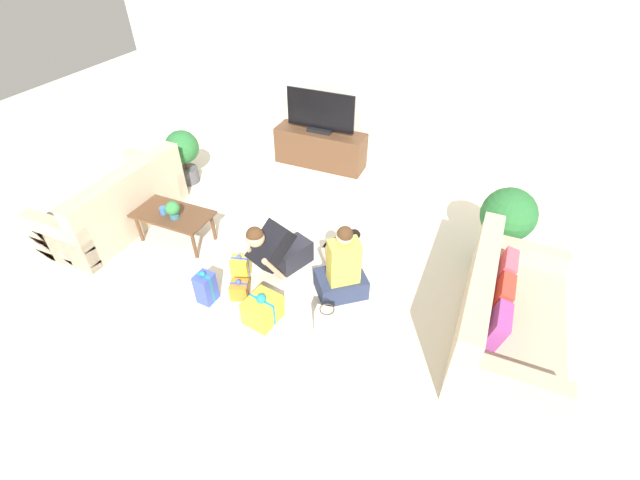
{
  "coord_description": "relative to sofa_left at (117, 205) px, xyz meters",
  "views": [
    {
      "loc": [
        1.85,
        -3.37,
        3.44
      ],
      "look_at": [
        0.39,
        0.02,
        0.45
      ],
      "focal_mm": 24.0,
      "sensor_mm": 36.0,
      "label": 1
    }
  ],
  "objects": [
    {
      "name": "mug",
      "position": [
        0.81,
        -0.02,
        0.16
      ],
      "size": [
        0.12,
        0.08,
        0.09
      ],
      "color": "#386BAD",
      "rests_on": "coffee_table"
    },
    {
      "name": "ground_plane",
      "position": [
        2.39,
        0.2,
        -0.3
      ],
      "size": [
        16.0,
        16.0,
        0.0
      ],
      "primitive_type": "plane",
      "color": "beige"
    },
    {
      "name": "gift_bag_a",
      "position": [
        3.24,
        -0.67,
        -0.1
      ],
      "size": [
        0.24,
        0.16,
        0.42
      ],
      "rotation": [
        0.0,
        0.0,
        0.16
      ],
      "color": "white",
      "rests_on": "ground_plane"
    },
    {
      "name": "tabletop_plant",
      "position": [
        0.99,
        -0.04,
        0.24
      ],
      "size": [
        0.17,
        0.17,
        0.22
      ],
      "color": "#336B84",
      "rests_on": "coffee_table"
    },
    {
      "name": "sofa_left",
      "position": [
        0.0,
        0.0,
        0.0
      ],
      "size": [
        0.9,
        1.81,
        0.84
      ],
      "rotation": [
        0.0,
        0.0,
        -1.57
      ],
      "color": "#C6B293",
      "rests_on": "ground_plane"
    },
    {
      "name": "coffee_table",
      "position": [
        0.9,
        0.02,
        0.07
      ],
      "size": [
        0.96,
        0.51,
        0.41
      ],
      "color": "brown",
      "rests_on": "ground_plane"
    },
    {
      "name": "gift_box_b",
      "position": [
        1.99,
        -0.24,
        -0.16
      ],
      "size": [
        0.23,
        0.21,
        0.32
      ],
      "rotation": [
        0.0,
        0.0,
        0.27
      ],
      "color": "yellow",
      "rests_on": "ground_plane"
    },
    {
      "name": "person_kneeling",
      "position": [
        2.35,
        -0.0,
        0.05
      ],
      "size": [
        0.58,
        0.83,
        0.79
      ],
      "rotation": [
        0.0,
        0.0,
        -0.38
      ],
      "color": "#23232D",
      "rests_on": "ground_plane"
    },
    {
      "name": "wall_back",
      "position": [
        2.39,
        2.83,
        1.0
      ],
      "size": [
        8.4,
        0.06,
        2.6
      ],
      "color": "beige",
      "rests_on": "ground_plane"
    },
    {
      "name": "potted_plant_corner_right",
      "position": [
        4.64,
        1.26,
        0.31
      ],
      "size": [
        0.62,
        0.62,
        0.95
      ],
      "color": "beige",
      "rests_on": "ground_plane"
    },
    {
      "name": "tv_console",
      "position": [
        1.79,
        2.54,
        -0.01
      ],
      "size": [
        1.44,
        0.43,
        0.58
      ],
      "color": "brown",
      "rests_on": "ground_plane"
    },
    {
      "name": "person_sitting",
      "position": [
        3.15,
        -0.03,
        0.03
      ],
      "size": [
        0.66,
        0.64,
        0.94
      ],
      "rotation": [
        0.0,
        0.0,
        3.82
      ],
      "color": "#283351",
      "rests_on": "ground_plane"
    },
    {
      "name": "dog",
      "position": [
        2.94,
        0.55,
        -0.07
      ],
      "size": [
        0.37,
        0.43,
        0.34
      ],
      "rotation": [
        0.0,
        0.0,
        2.46
      ],
      "color": "black",
      "rests_on": "ground_plane"
    },
    {
      "name": "gift_box_d",
      "position": [
        2.15,
        -0.52,
        -0.2
      ],
      "size": [
        0.23,
        0.22,
        0.25
      ],
      "rotation": [
        0.0,
        0.0,
        0.34
      ],
      "color": "orange",
      "rests_on": "ground_plane"
    },
    {
      "name": "potted_plant_corner_left",
      "position": [
        0.14,
        1.26,
        0.2
      ],
      "size": [
        0.48,
        0.48,
        0.82
      ],
      "color": "#4C4C51",
      "rests_on": "ground_plane"
    },
    {
      "name": "gift_box_a",
      "position": [
        2.54,
        -0.7,
        -0.15
      ],
      "size": [
        0.35,
        0.39,
        0.35
      ],
      "rotation": [
        0.0,
        0.0,
        -0.16
      ],
      "color": "yellow",
      "rests_on": "ground_plane"
    },
    {
      "name": "gift_box_c",
      "position": [
        1.85,
        -0.7,
        -0.12
      ],
      "size": [
        0.19,
        0.2,
        0.41
      ],
      "rotation": [
        0.0,
        0.0,
        -0.08
      ],
      "color": "#3D51BC",
      "rests_on": "ground_plane"
    },
    {
      "name": "sofa_right",
      "position": [
        4.79,
        0.0,
        0.0
      ],
      "size": [
        0.9,
        1.81,
        0.84
      ],
      "rotation": [
        0.0,
        0.0,
        1.57
      ],
      "color": "#C6B293",
      "rests_on": "ground_plane"
    },
    {
      "name": "tv",
      "position": [
        1.79,
        2.54,
        0.56
      ],
      "size": [
        1.09,
        0.2,
        0.63
      ],
      "color": "black",
      "rests_on": "tv_console"
    }
  ]
}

